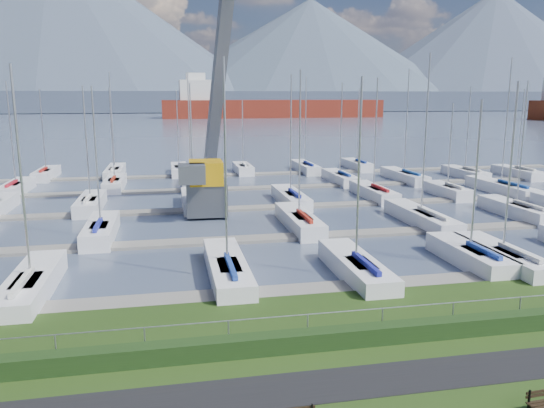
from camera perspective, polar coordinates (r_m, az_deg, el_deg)
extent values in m
cube|color=black|center=(18.66, 9.44, -18.35)|extent=(160.00, 2.00, 0.04)
cube|color=#49546B|center=(278.31, -10.08, 9.38)|extent=(800.00, 540.00, 0.20)
cube|color=#1D3413|center=(20.67, 6.88, -14.09)|extent=(80.00, 0.70, 0.70)
cylinder|color=gray|center=(20.66, 6.59, -11.50)|extent=(80.00, 0.04, 0.04)
cube|color=#434D61|center=(348.14, -10.38, 10.82)|extent=(900.00, 80.00, 12.00)
cone|color=#424E61|center=(427.32, -22.11, 17.22)|extent=(340.00, 340.00, 115.00)
cone|color=#435062|center=(444.74, 4.13, 15.80)|extent=(300.00, 300.00, 85.00)
cone|color=#444F63|center=(524.72, 22.72, 15.14)|extent=(320.00, 320.00, 100.00)
cube|color=slate|center=(26.55, 2.54, -9.39)|extent=(90.00, 1.60, 0.25)
cube|color=slate|center=(35.87, -1.24, -3.79)|extent=(90.00, 1.60, 0.25)
cube|color=slate|center=(45.47, -3.42, -0.51)|extent=(90.00, 1.60, 0.25)
cube|color=slate|center=(55.22, -4.83, 1.62)|extent=(90.00, 1.60, 0.25)
cube|color=slate|center=(65.05, -5.82, 3.10)|extent=(90.00, 1.60, 0.25)
cube|color=black|center=(18.11, 25.95, -18.10)|extent=(0.05, 0.05, 0.40)
cube|color=#54565B|center=(42.94, -7.06, 0.63)|extent=(3.29, 3.29, 2.60)
cube|color=#C9910B|center=(42.60, -7.13, 3.41)|extent=(2.70, 3.48, 1.80)
cube|color=#55565C|center=(46.91, -5.55, 15.21)|extent=(2.61, 11.24, 19.89)
cube|color=slate|center=(40.52, -8.62, 3.24)|extent=(2.07, 2.26, 1.40)
cube|color=maroon|center=(243.36, 0.12, 9.95)|extent=(98.85, 18.80, 10.00)
cube|color=silver|center=(238.64, -8.20, 11.61)|extent=(14.11, 14.11, 12.00)
cube|color=silver|center=(238.76, -8.25, 13.29)|extent=(8.06, 8.06, 4.00)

